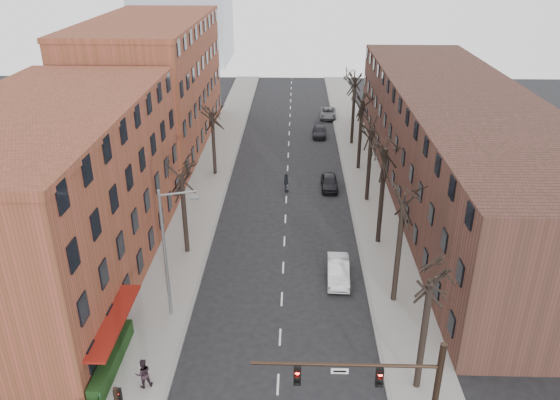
{
  "coord_description": "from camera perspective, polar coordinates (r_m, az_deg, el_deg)",
  "views": [
    {
      "loc": [
        0.79,
        -18.88,
        22.1
      ],
      "look_at": [
        -0.34,
        19.43,
        4.0
      ],
      "focal_mm": 35.0,
      "sensor_mm": 36.0,
      "label": 1
    }
  ],
  "objects": [
    {
      "name": "signal_mast_arm",
      "position": [
        25.59,
        12.41,
        -19.24
      ],
      "size": [
        8.14,
        0.3,
        7.2
      ],
      "color": "black",
      "rests_on": "ground"
    },
    {
      "name": "parked_car_far",
      "position": [
        77.13,
        5.04,
        9.04
      ],
      "size": [
        2.43,
        4.82,
        1.31
      ],
      "primitive_type": "imported",
      "rotation": [
        0.0,
        0.0,
        -0.05
      ],
      "color": "#5C5E64",
      "rests_on": "ground"
    },
    {
      "name": "hedge",
      "position": [
        33.71,
        -17.16,
        -15.61
      ],
      "size": [
        0.8,
        6.0,
        1.0
      ],
      "primitive_type": "cube",
      "color": "#1B3613",
      "rests_on": "sidewalk_left"
    },
    {
      "name": "tree_right_d",
      "position": [
        52.28,
        9.02,
        -0.07
      ],
      "size": [
        5.2,
        5.2,
        10.0
      ],
      "primitive_type": null,
      "color": "black",
      "rests_on": "ground"
    },
    {
      "name": "tree_right_e",
      "position": [
        59.56,
        8.15,
        3.23
      ],
      "size": [
        5.2,
        5.2,
        10.8
      ],
      "primitive_type": null,
      "color": "black",
      "rests_on": "ground"
    },
    {
      "name": "tree_right_b",
      "position": [
        38.58,
        11.73,
        -10.29
      ],
      "size": [
        5.2,
        5.2,
        10.8
      ],
      "primitive_type": null,
      "color": "black",
      "rests_on": "ground"
    },
    {
      "name": "streetlight",
      "position": [
        34.46,
        -11.7,
        -5.04
      ],
      "size": [
        2.45,
        0.22,
        9.03
      ],
      "color": "slate",
      "rests_on": "ground"
    },
    {
      "name": "parked_car_mid",
      "position": [
        69.33,
        4.13,
        7.16
      ],
      "size": [
        1.83,
        4.27,
        1.23
      ],
      "primitive_type": "imported",
      "rotation": [
        0.0,
        0.0,
        -0.03
      ],
      "color": "black",
      "rests_on": "ground"
    },
    {
      "name": "pedestrian_crossing",
      "position": [
        53.07,
        0.65,
        1.8
      ],
      "size": [
        0.63,
        1.19,
        1.93
      ],
      "primitive_type": "imported",
      "rotation": [
        0.0,
        0.0,
        1.42
      ],
      "color": "black",
      "rests_on": "ground"
    },
    {
      "name": "sidewalk_left",
      "position": [
        58.87,
        -7.03,
        3.11
      ],
      "size": [
        4.0,
        90.0,
        0.15
      ],
      "primitive_type": "cube",
      "color": "gray",
      "rests_on": "ground"
    },
    {
      "name": "tree_right_c",
      "position": [
        45.24,
        10.16,
        -4.4
      ],
      "size": [
        5.2,
        5.2,
        11.6
      ],
      "primitive_type": null,
      "color": "black",
      "rests_on": "ground"
    },
    {
      "name": "tree_left_b",
      "position": [
        57.93,
        -6.77,
        2.66
      ],
      "size": [
        5.2,
        5.2,
        9.5
      ],
      "primitive_type": null,
      "color": "black",
      "rests_on": "ground"
    },
    {
      "name": "pedestrian_b",
      "position": [
        31.79,
        -14.1,
        -17.17
      ],
      "size": [
        1.06,
        0.96,
        1.78
      ],
      "primitive_type": "imported",
      "rotation": [
        0.0,
        0.0,
        3.55
      ],
      "color": "black",
      "rests_on": "sidewalk_left"
    },
    {
      "name": "sidewalk_right",
      "position": [
        58.66,
        8.64,
        2.92
      ],
      "size": [
        4.0,
        90.0,
        0.15
      ],
      "primitive_type": "cube",
      "color": "gray",
      "rests_on": "ground"
    },
    {
      "name": "silver_sedan",
      "position": [
        39.82,
        6.1,
        -7.36
      ],
      "size": [
        1.69,
        4.43,
        1.44
      ],
      "primitive_type": "imported",
      "rotation": [
        0.0,
        0.0,
        -0.04
      ],
      "color": "silver",
      "rests_on": "ground"
    },
    {
      "name": "tree_right_f",
      "position": [
        67.0,
        7.47,
        5.8
      ],
      "size": [
        5.2,
        5.2,
        11.6
      ],
      "primitive_type": null,
      "color": "black",
      "rests_on": "ground"
    },
    {
      "name": "building_left_near",
      "position": [
        41.1,
        -22.58,
        0.16
      ],
      "size": [
        12.0,
        26.0,
        12.0
      ],
      "primitive_type": "cube",
      "color": "brown",
      "rests_on": "ground"
    },
    {
      "name": "tree_left_a",
      "position": [
        43.81,
        -9.63,
        -5.42
      ],
      "size": [
        5.2,
        5.2,
        9.5
      ],
      "primitive_type": null,
      "color": "black",
      "rests_on": "ground"
    },
    {
      "name": "awning_left",
      "position": [
        34.8,
        -16.36,
        -15.39
      ],
      "size": [
        1.2,
        7.0,
        0.15
      ],
      "primitive_type": "cube",
      "color": "maroon",
      "rests_on": "ground"
    },
    {
      "name": "building_left_far",
      "position": [
        66.81,
        -13.18,
        11.57
      ],
      "size": [
        12.0,
        28.0,
        14.0
      ],
      "primitive_type": "cube",
      "color": "brown",
      "rests_on": "ground"
    },
    {
      "name": "tree_right_a",
      "position": [
        32.53,
        14.04,
        -18.46
      ],
      "size": [
        5.2,
        5.2,
        10.0
      ],
      "primitive_type": null,
      "color": "black",
      "rests_on": "ground"
    },
    {
      "name": "parked_car_near",
      "position": [
        54.14,
        5.19,
        1.87
      ],
      "size": [
        1.63,
        4.04,
        1.38
      ],
      "primitive_type": "imported",
      "rotation": [
        0.0,
        0.0,
        -0.0
      ],
      "color": "black",
      "rests_on": "ground"
    },
    {
      "name": "building_right",
      "position": [
        53.98,
        18.05,
        5.54
      ],
      "size": [
        12.0,
        50.0,
        10.0
      ],
      "primitive_type": "cube",
      "color": "#492922",
      "rests_on": "ground"
    }
  ]
}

